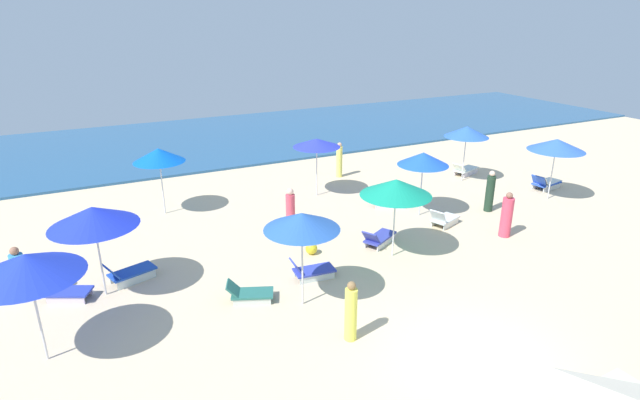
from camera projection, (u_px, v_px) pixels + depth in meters
name	position (u px, v px, depth m)	size (l,w,h in m)	color
ground_plane	(479.00, 364.00, 11.30)	(60.00, 60.00, 0.00)	beige
ocean	(210.00, 139.00, 30.97)	(60.00, 13.09, 0.12)	#265683
umbrella_0	(27.00, 265.00, 10.63)	(2.33, 2.33, 2.67)	silver
umbrella_1	(317.00, 143.00, 20.89)	(1.99, 1.99, 2.50)	silver
umbrella_2	(159.00, 155.00, 18.93)	(1.94, 1.94, 2.63)	silver
umbrella_3	(302.00, 221.00, 12.78)	(1.99, 1.99, 2.66)	silver
lounge_chair_3_0	(249.00, 293.00, 13.72)	(1.38, 1.01, 0.57)	silver
lounge_chair_3_1	(311.00, 271.00, 14.88)	(1.35, 0.71, 0.66)	silver
umbrella_4	(557.00, 145.00, 20.48)	(2.26, 2.26, 2.59)	silver
lounge_chair_4_0	(546.00, 183.00, 22.45)	(1.66, 0.93, 0.72)	silver
lounge_chair_4_1	(545.00, 183.00, 22.37)	(1.53, 0.82, 0.73)	silver
umbrella_5	(467.00, 132.00, 22.77)	(2.01, 2.01, 2.58)	silver
lounge_chair_5_0	(465.00, 170.00, 24.32)	(1.64, 1.02, 0.69)	silver
umbrella_6	(423.00, 159.00, 18.80)	(1.93, 1.93, 2.52)	silver
lounge_chair_6_0	(387.00, 200.00, 20.36)	(1.64, 1.21, 0.71)	silver
lounge_chair_6_1	(444.00, 219.00, 18.52)	(1.38, 0.97, 0.74)	silver
umbrella_7	(93.00, 217.00, 13.26)	(2.33, 2.33, 2.64)	silver
lounge_chair_7_0	(129.00, 273.00, 14.67)	(1.53, 1.01, 0.74)	silver
lounge_chair_7_1	(66.00, 291.00, 13.77)	(1.38, 1.07, 0.64)	silver
umbrella_8	(396.00, 187.00, 15.51)	(2.25, 2.25, 2.61)	silver
lounge_chair_8_0	(378.00, 238.00, 17.01)	(1.58, 1.20, 0.70)	silver
beachgoer_0	(20.00, 275.00, 13.61)	(0.47, 0.47, 1.58)	#378ED5
beachgoer_1	(291.00, 212.00, 17.65)	(0.46, 0.46, 1.72)	#DF485C
beachgoer_2	(490.00, 192.00, 19.74)	(0.44, 0.44, 1.66)	#1F3827
beachgoer_3	(351.00, 312.00, 11.92)	(0.32, 0.32, 1.57)	#EDED57
beachgoer_4	(507.00, 216.00, 17.50)	(0.52, 0.52, 1.64)	#E4445E
beachgoer_5	(339.00, 161.00, 23.86)	(0.29, 0.29, 1.68)	#F9F067
beach_ball_0	(311.00, 248.00, 16.38)	(0.39, 0.39, 0.39)	yellow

